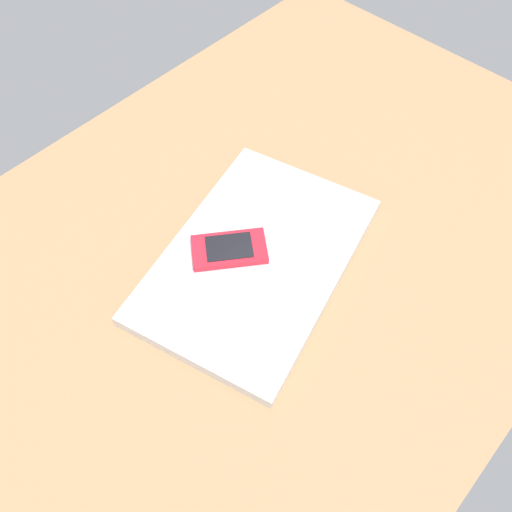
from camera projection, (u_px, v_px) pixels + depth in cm
name	position (u px, v px, depth cm)	size (l,w,h in cm)	color
desk_surface	(257.00, 254.00, 79.86)	(120.00, 80.00, 3.00)	#9E7751
laptop_closed	(256.00, 260.00, 76.22)	(35.42, 23.57, 2.11)	#B7BABC
cell_phone_on_laptop	(229.00, 249.00, 75.18)	(11.59, 10.87, 1.33)	red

